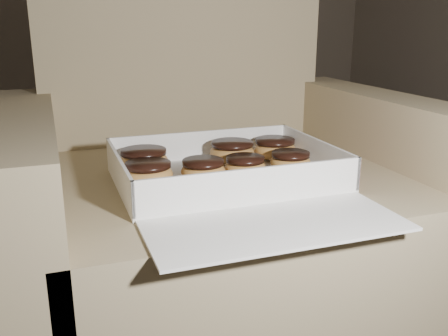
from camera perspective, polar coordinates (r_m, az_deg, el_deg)
armchair at (r=1.19m, az=-0.94°, el=-5.37°), size 0.94×0.79×0.98m
bakery_box at (r=0.97m, az=1.09°, el=-1.48°), size 0.43×0.50×0.07m
donut_a at (r=0.96m, az=-8.65°, el=-0.59°), size 0.09×0.09×0.05m
donut_b at (r=1.05m, az=7.60°, el=0.78°), size 0.08×0.08×0.04m
donut_c at (r=1.14m, az=5.82°, el=2.26°), size 0.10×0.10×0.05m
donut_d at (r=1.05m, az=-9.14°, el=0.88°), size 0.10×0.10×0.05m
donut_e at (r=0.98m, az=-2.39°, el=-0.20°), size 0.09×0.09×0.04m
donut_f at (r=1.11m, az=0.94°, el=1.89°), size 0.10×0.10×0.05m
donut_g at (r=1.01m, az=2.44°, el=0.23°), size 0.08×0.08×0.04m
crumb_a at (r=0.94m, az=-2.99°, el=-2.29°), size 0.01×0.01×0.00m
crumb_b at (r=0.92m, az=1.78°, el=-2.81°), size 0.01×0.01×0.00m
crumb_c at (r=0.92m, az=-0.33°, el=-2.78°), size 0.01×0.01×0.00m
crumb_d at (r=1.00m, az=3.12°, el=-1.12°), size 0.01×0.01×0.00m
crumb_e at (r=0.94m, az=3.55°, el=-2.41°), size 0.01×0.01×0.00m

